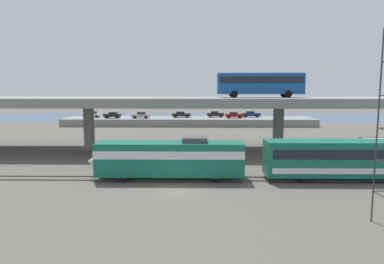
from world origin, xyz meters
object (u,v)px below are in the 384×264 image
parked_car_4 (92,114)px  parked_car_5 (112,115)px  train_locomotive (163,157)px  parked_car_3 (215,114)px  parked_car_2 (251,114)px  transit_bus_on_overpass (260,83)px  parked_car_1 (234,115)px  parked_car_0 (181,114)px  train_coach_lead (369,158)px  parked_car_6 (141,115)px

parked_car_4 → parked_car_5: (5.61, -1.92, -0.00)m
train_locomotive → parked_car_3: bearing=-98.5°
parked_car_2 → parked_car_3: (-8.89, 0.07, -0.00)m
train_locomotive → transit_bus_on_overpass: (12.24, 16.02, 7.48)m
parked_car_1 → parked_car_3: (-4.37, 2.93, 0.00)m
parked_car_0 → parked_car_3: same height
transit_bus_on_overpass → train_locomotive: bearing=-127.4°
train_locomotive → parked_car_1: (12.30, 50.24, 0.37)m
parked_car_3 → parked_car_4: (-30.68, -1.35, 0.00)m
parked_car_0 → parked_car_2: 17.42m
transit_bus_on_overpass → parked_car_0: size_ratio=2.65×
transit_bus_on_overpass → parked_car_4: bearing=134.4°
parked_car_1 → parked_car_2: 5.35m
transit_bus_on_overpass → parked_car_4: (-35.00, 35.79, -7.12)m
train_coach_lead → transit_bus_on_overpass: (-7.82, 16.02, 7.51)m
train_coach_lead → parked_car_0: 55.78m
parked_car_1 → parked_car_5: 29.45m
parked_car_5 → parked_car_4: bearing=-18.9°
transit_bus_on_overpass → parked_car_6: bearing=123.8°
parked_car_3 → parked_car_6: size_ratio=0.95×
parked_car_1 → parked_car_4: same height
parked_car_0 → parked_car_5: bearing=-173.4°
parked_car_0 → parked_car_6: bearing=-167.4°
parked_car_2 → train_locomotive: bearing=-107.6°
parked_car_2 → parked_car_3: 8.89m
train_coach_lead → parked_car_6: train_coach_lead is taller
train_coach_lead → parked_car_3: (-12.14, 53.17, 0.39)m
parked_car_2 → parked_car_6: size_ratio=1.05×
parked_car_0 → train_coach_lead: bearing=-68.3°
parked_car_3 → transit_bus_on_overpass: bearing=-83.4°
parked_car_6 → parked_car_4: bearing=-9.8°
train_coach_lead → transit_bus_on_overpass: size_ratio=1.67×
parked_car_4 → train_coach_lead: bearing=129.6°
train_locomotive → parked_car_5: size_ratio=3.80×
transit_bus_on_overpass → parked_car_0: transit_bus_on_overpass is taller
train_coach_lead → transit_bus_on_overpass: transit_bus_on_overpass is taller
parked_car_0 → transit_bus_on_overpass: bearing=-70.3°
parked_car_3 → parked_car_5: (-25.07, -3.27, -0.00)m
parked_car_5 → train_locomotive: bearing=109.0°
train_locomotive → parked_car_4: bearing=-66.3°
transit_bus_on_overpass → parked_car_2: 38.03m
train_locomotive → parked_car_0: train_locomotive is taller
train_locomotive → train_coach_lead: 20.06m
parked_car_1 → parked_car_2: same height
train_locomotive → parked_car_6: bearing=-78.4°
parked_car_0 → parked_car_4: size_ratio=1.00×
train_coach_lead → parked_car_6: bearing=-58.6°
transit_bus_on_overpass → parked_car_5: size_ratio=2.99×
parked_car_0 → parked_car_1: 12.96m
parked_car_2 → parked_car_3: size_ratio=1.10×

